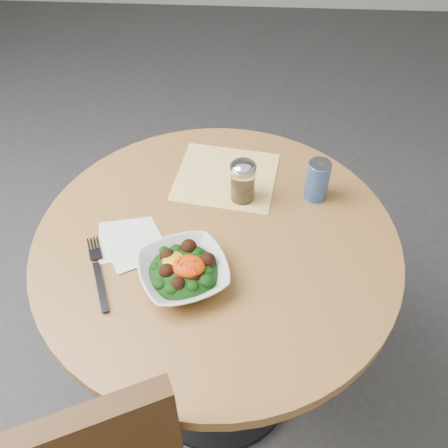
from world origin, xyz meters
name	(u,v)px	position (x,y,z in m)	size (l,w,h in m)	color
ground	(219,377)	(0.00, 0.00, 0.00)	(6.00, 6.00, 0.00)	#313133
table	(217,286)	(0.00, 0.00, 0.55)	(0.90, 0.90, 0.75)	black
cloth_napkin	(226,177)	(0.01, 0.23, 0.75)	(0.27, 0.25, 0.00)	#F5B50C
paper_napkins	(131,242)	(-0.21, -0.02, 0.75)	(0.20, 0.19, 0.00)	white
salad_bowl	(183,271)	(-0.07, -0.12, 0.78)	(0.26, 0.26, 0.07)	silver
fork	(98,270)	(-0.27, -0.11, 0.76)	(0.10, 0.22, 0.00)	black
spice_shaker	(243,181)	(0.06, 0.15, 0.81)	(0.07, 0.07, 0.12)	silver
beverage_can	(317,180)	(0.25, 0.17, 0.81)	(0.06, 0.06, 0.12)	navy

